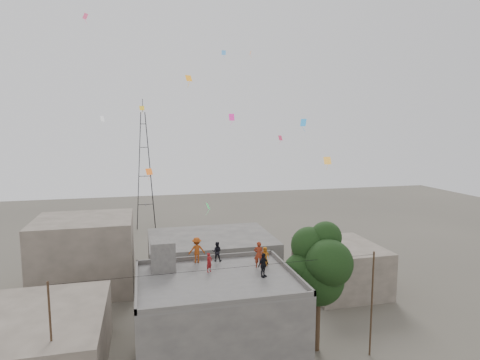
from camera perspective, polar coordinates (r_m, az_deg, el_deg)
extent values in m
cube|color=#4C4A47|center=(27.44, -3.28, -19.89)|extent=(10.00, 8.00, 6.00)
cube|color=#595654|center=(26.18, -3.33, -13.95)|extent=(10.00, 8.00, 0.10)
cube|color=#4C4A47|center=(29.76, -4.74, -10.89)|extent=(10.00, 0.15, 0.30)
cube|color=#4C4A47|center=(22.56, -1.43, -17.02)|extent=(10.00, 0.15, 0.30)
cube|color=#4C4A47|center=(27.37, 7.11, -12.58)|extent=(0.15, 8.00, 0.30)
cube|color=#4C4A47|center=(25.75, -14.52, -14.08)|extent=(0.15, 8.00, 0.30)
cube|color=#4C4A47|center=(27.94, -10.92, -10.40)|extent=(1.60, 1.80, 2.00)
cube|color=#5E544A|center=(30.06, -26.62, -20.27)|extent=(8.00, 10.00, 4.00)
cube|color=#4C4A47|center=(40.68, -4.14, -11.37)|extent=(12.00, 9.00, 5.00)
cube|color=#5E544A|center=(42.15, -21.18, -9.76)|extent=(9.00, 8.00, 7.00)
cube|color=#5E544A|center=(40.89, 14.07, -11.92)|extent=(7.00, 8.00, 4.40)
cylinder|color=black|center=(30.31, 10.88, -19.35)|extent=(0.44, 0.44, 4.00)
cylinder|color=black|center=(29.76, 11.14, -16.47)|extent=(0.64, 0.91, 2.14)
sphere|color=black|center=(29.01, 11.03, -13.70)|extent=(3.60, 3.60, 3.60)
sphere|color=black|center=(29.45, 12.81, -11.77)|extent=(3.00, 3.00, 3.00)
sphere|color=black|center=(28.95, 8.97, -12.85)|extent=(2.80, 2.80, 2.80)
sphere|color=black|center=(28.03, 12.56, -11.46)|extent=(3.20, 3.20, 3.20)
sphere|color=black|center=(28.96, 9.84, -9.11)|extent=(2.60, 2.60, 2.60)
sphere|color=black|center=(28.99, 12.12, -7.92)|extent=(2.20, 2.20, 2.20)
cylinder|color=black|center=(25.94, -25.20, -20.58)|extent=(0.12, 0.12, 7.40)
cylinder|color=black|center=(29.85, 18.23, -16.43)|extent=(0.12, 0.12, 7.40)
cylinder|color=black|center=(24.72, -1.64, -12.41)|extent=(20.00, 0.52, 0.02)
cylinder|color=black|center=(63.48, -14.18, 1.23)|extent=(1.27, 1.27, 18.01)
cylinder|color=black|center=(63.49, -12.64, 1.28)|extent=(1.27, 1.27, 18.01)
cylinder|color=black|center=(65.19, -12.68, 1.43)|extent=(1.27, 1.27, 18.01)
cylinder|color=black|center=(65.18, -14.17, 1.39)|extent=(1.27, 1.27, 18.01)
cube|color=black|center=(65.10, -13.27, -3.40)|extent=(2.36, 0.08, 0.08)
cube|color=black|center=(65.10, -13.27, -3.40)|extent=(0.08, 2.36, 0.08)
cube|color=black|center=(64.43, -13.39, 0.54)|extent=(1.81, 0.08, 0.08)
cube|color=black|center=(64.43, -13.39, 0.54)|extent=(0.08, 1.81, 0.08)
cube|color=black|center=(64.06, -13.51, 4.54)|extent=(1.26, 0.08, 0.08)
cube|color=black|center=(64.06, -13.51, 4.54)|extent=(0.08, 1.26, 0.08)
cube|color=black|center=(64.00, -13.61, 7.76)|extent=(0.82, 0.08, 0.08)
cube|color=black|center=(64.00, -13.61, 7.76)|extent=(0.08, 0.82, 0.08)
cylinder|color=black|center=(64.08, -13.69, 10.26)|extent=(0.08, 0.08, 2.00)
imported|color=maroon|center=(27.84, 2.68, -10.54)|extent=(0.77, 0.63, 1.81)
imported|color=#AD5F13|center=(28.34, 3.56, -10.75)|extent=(0.75, 0.62, 1.31)
imported|color=black|center=(29.15, -3.31, -10.12)|extent=(0.81, 0.71, 1.41)
imported|color=black|center=(26.19, 3.33, -11.99)|extent=(0.98, 0.83, 1.57)
imported|color=#983E11|center=(28.92, -6.17, -9.87)|extent=(1.18, 0.68, 1.82)
imported|color=maroon|center=(27.14, -4.40, -11.60)|extent=(0.56, 0.54, 1.30)
plane|color=orange|center=(32.16, -12.80, 1.17)|extent=(0.58, 0.46, 0.48)
plane|color=#F2269C|center=(33.98, -1.20, 8.93)|extent=(0.42, 0.49, 0.56)
plane|color=yellow|center=(35.13, -13.78, 9.91)|extent=(0.42, 0.24, 0.35)
plane|color=#258BD5|center=(27.44, 9.00, 8.08)|extent=(0.28, 0.49, 0.49)
plane|color=white|center=(35.79, -19.00, 8.25)|extent=(0.33, 0.45, 0.45)
plane|color=orange|center=(41.75, 1.50, 17.64)|extent=(0.13, 0.38, 0.36)
plane|color=#36CC61|center=(26.38, -4.58, -3.72)|extent=(0.24, 0.47, 0.41)
plane|color=#C82F59|center=(32.43, 5.76, 5.98)|extent=(0.26, 0.43, 0.39)
plane|color=orange|center=(24.69, -7.31, 14.17)|extent=(0.44, 0.34, 0.36)
plane|color=#4791D6|center=(38.73, -2.33, 17.65)|extent=(0.40, 0.07, 0.40)
plane|color=#EF4B7C|center=(30.01, -21.14, 20.90)|extent=(0.36, 0.43, 0.33)
plane|color=gold|center=(27.99, 12.33, 2.71)|extent=(0.55, 0.21, 0.51)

